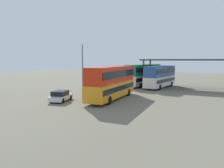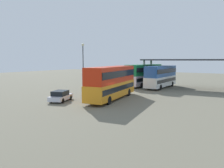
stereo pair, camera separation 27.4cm
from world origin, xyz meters
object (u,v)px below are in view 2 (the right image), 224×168
(double_decker_mid_row, at_px, (161,76))
(double_decker_main, at_px, (112,81))
(double_decker_near_canopy, at_px, (144,74))
(parked_hatchback, at_px, (61,96))
(lamppost_tall, at_px, (83,61))

(double_decker_mid_row, bearing_deg, double_decker_main, 176.00)
(double_decker_main, distance_m, double_decker_near_canopy, 16.08)
(parked_hatchback, relative_size, lamppost_tall, 0.50)
(double_decker_mid_row, xyz_separation_m, lamppost_tall, (-11.26, -8.82, 2.81))
(double_decker_near_canopy, height_order, double_decker_mid_row, double_decker_near_canopy)
(double_decker_near_canopy, bearing_deg, parked_hatchback, 177.49)
(double_decker_near_canopy, xyz_separation_m, double_decker_mid_row, (3.89, -1.20, -0.11))
(double_decker_main, relative_size, lamppost_tall, 1.40)
(double_decker_mid_row, bearing_deg, double_decker_near_canopy, 74.06)
(double_decker_main, xyz_separation_m, lamppost_tall, (-9.91, 5.86, 2.69))
(parked_hatchback, relative_size, double_decker_near_canopy, 0.36)
(double_decker_main, xyz_separation_m, parked_hatchback, (-4.55, -4.77, -1.68))
(double_decker_main, xyz_separation_m, double_decker_near_canopy, (-2.54, 15.88, -0.02))
(double_decker_main, relative_size, parked_hatchback, 2.78)
(double_decker_main, height_order, parked_hatchback, double_decker_main)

